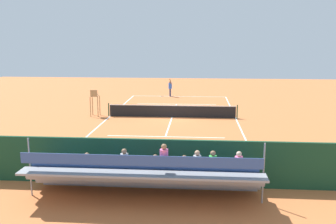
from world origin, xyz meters
The scene contains 11 objects.
ground_plane centered at (0.00, 0.00, 0.00)m, with size 60.00×60.00×0.00m, color #C66B38.
court_line_markings centered at (0.00, -0.04, 0.00)m, with size 10.10×22.20×0.01m.
tennis_net centered at (0.00, 0.00, 0.50)m, with size 10.30×0.10×1.07m.
backdrop_wall centered at (0.00, 14.00, 1.00)m, with size 18.00×0.16×2.00m, color #194228.
bleacher_stand centered at (-0.13, 15.33, 0.94)m, with size 9.06×2.40×2.48m.
umpire_chair centered at (6.20, 0.05, 1.31)m, with size 0.67×0.67×2.14m.
courtside_bench centered at (-3.29, 13.27, 0.56)m, with size 1.80×0.40×0.93m.
equipment_bag centered at (-1.20, 13.40, 0.18)m, with size 0.90×0.36×0.36m, color black.
tennis_player centered at (0.97, -10.91, 1.02)m, with size 0.43×0.55×1.93m.
tennis_racket centered at (1.99, -10.65, 0.01)m, with size 0.55×0.47×0.03m.
tennis_ball_near centered at (0.08, -8.09, 0.03)m, with size 0.07×0.07×0.07m, color #CCDB33.
Camera 1 is at (-2.01, 28.97, 6.11)m, focal length 40.00 mm.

